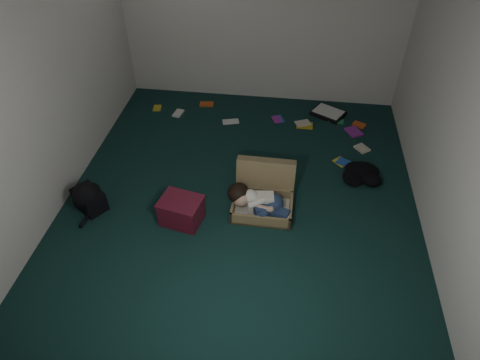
# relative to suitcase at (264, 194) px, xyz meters

# --- Properties ---
(floor) EXTENTS (4.50, 4.50, 0.00)m
(floor) POSITION_rel_suitcase_xyz_m (-0.27, 0.13, -0.15)
(floor) COLOR #0F2C29
(floor) RESTS_ON ground
(wall_back) EXTENTS (4.50, 0.00, 4.50)m
(wall_back) POSITION_rel_suitcase_xyz_m (-0.27, 2.38, 1.15)
(wall_back) COLOR silver
(wall_back) RESTS_ON ground
(wall_front) EXTENTS (4.50, 0.00, 4.50)m
(wall_front) POSITION_rel_suitcase_xyz_m (-0.27, -2.12, 1.15)
(wall_front) COLOR silver
(wall_front) RESTS_ON ground
(wall_left) EXTENTS (0.00, 4.50, 4.50)m
(wall_left) POSITION_rel_suitcase_xyz_m (-2.27, 0.13, 1.15)
(wall_left) COLOR silver
(wall_left) RESTS_ON ground
(wall_right) EXTENTS (0.00, 4.50, 4.50)m
(wall_right) POSITION_rel_suitcase_xyz_m (1.73, 0.13, 1.15)
(wall_right) COLOR silver
(wall_right) RESTS_ON ground
(suitcase) EXTENTS (0.67, 0.66, 0.49)m
(suitcase) POSITION_rel_suitcase_xyz_m (0.00, 0.00, 0.00)
(suitcase) COLOR olive
(suitcase) RESTS_ON floor
(person) EXTENTS (0.72, 0.35, 0.30)m
(person) POSITION_rel_suitcase_xyz_m (-0.05, -0.17, 0.04)
(person) COLOR white
(person) RESTS_ON suitcase
(maroon_bin) EXTENTS (0.50, 0.43, 0.30)m
(maroon_bin) POSITION_rel_suitcase_xyz_m (-0.85, -0.38, 0.01)
(maroon_bin) COLOR #5A1223
(maroon_bin) RESTS_ON floor
(backpack) EXTENTS (0.56, 0.54, 0.26)m
(backpack) POSITION_rel_suitcase_xyz_m (-1.92, -0.32, -0.01)
(backpack) COLOR black
(backpack) RESTS_ON floor
(clothing_pile) EXTENTS (0.41, 0.34, 0.12)m
(clothing_pile) POSITION_rel_suitcase_xyz_m (1.13, 0.61, -0.08)
(clothing_pile) COLOR black
(clothing_pile) RESTS_ON floor
(paper_tray) EXTENTS (0.55, 0.51, 0.06)m
(paper_tray) POSITION_rel_suitcase_xyz_m (0.78, 1.99, -0.12)
(paper_tray) COLOR black
(paper_tray) RESTS_ON floor
(book_scatter) EXTENTS (3.18, 1.36, 0.02)m
(book_scatter) POSITION_rel_suitcase_xyz_m (0.09, 1.62, -0.14)
(book_scatter) COLOR gold
(book_scatter) RESTS_ON floor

